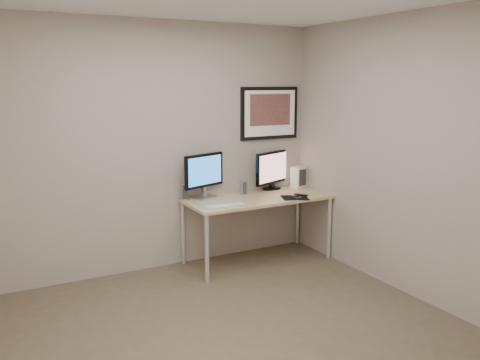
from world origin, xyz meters
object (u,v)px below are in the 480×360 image
Objects in this scene: fan_unit at (298,177)px; speaker_left at (184,191)px; desk at (257,203)px; speaker_right at (243,188)px; framed_art at (270,113)px; keyboard at (225,206)px; monitor_large at (204,174)px; monitor_tv at (272,169)px.

speaker_left is at bearing 159.72° from fan_unit.
desk is 9.82× the size of speaker_right.
framed_art is 4.60× the size of speaker_right.
keyboard is at bearing -46.89° from speaker_left.
monitor_large reaches higher than speaker_left.
framed_art is 1.08m from monitor_large.
monitor_large is 0.49m from speaker_right.
framed_art is 0.65m from monitor_tv.
desk is 2.93× the size of monitor_tv.
keyboard is (-0.85, -0.47, -0.23)m from monitor_tv.
speaker_right is at bearing -160.71° from framed_art.
monitor_large is at bearing 160.04° from fan_unit.
monitor_tv is at bearing 32.52° from keyboard.
keyboard reaches higher than desk.
fan_unit reaches higher than desk.
speaker_right is at bearing 45.96° from keyboard.
monitor_large is 0.94× the size of monitor_tv.
framed_art is at bearing 74.25° from monitor_tv.
monitor_tv reaches higher than speaker_right.
monitor_large is 2.07× the size of fan_unit.
desk is 1.07m from framed_art.
speaker_left is at bearing 171.71° from speaker_right.
framed_art reaches higher than keyboard.
framed_art reaches higher than fan_unit.
speaker_left reaches higher than keyboard.
fan_unit reaches higher than speaker_right.
desk is 0.81m from speaker_left.
monitor_tv reaches higher than speaker_left.
desk is 6.44× the size of fan_unit.
desk is 8.68× the size of speaker_left.
framed_art reaches higher than monitor_large.
speaker_left is 0.74× the size of fan_unit.
framed_art is 0.85m from fan_unit.
fan_unit is at bearing 13.26° from speaker_left.
fan_unit is at bearing -27.07° from monitor_tv.
fan_unit is (0.79, 0.06, 0.04)m from speaker_right.
monitor_large is at bearing 169.48° from speaker_right.
fan_unit is (1.21, 0.44, 0.12)m from keyboard.
speaker_right is (0.44, -0.07, -0.19)m from monitor_large.
framed_art is at bearing 146.27° from fan_unit.
desk is 0.54m from monitor_tv.
keyboard is (0.03, -0.45, -0.26)m from monitor_large.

